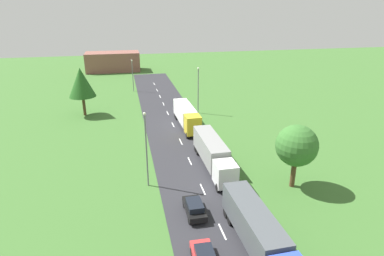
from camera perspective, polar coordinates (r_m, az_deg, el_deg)
road at (r=38.16m, az=2.12°, el=-11.21°), size 10.00×140.00×0.06m
lane_marking_centre at (r=35.47m, az=3.46°, el=-13.93°), size 0.16×121.59×0.01m
truck_lead at (r=29.50m, az=11.75°, el=-17.67°), size 2.68×12.69×3.54m
truck_second at (r=42.58m, az=3.71°, el=-4.37°), size 2.55×12.81×3.73m
truck_third at (r=56.97m, az=-0.98°, el=2.25°), size 2.71×12.10×3.55m
car_third at (r=34.11m, az=0.42°, el=-13.86°), size 1.83×4.14×1.54m
lamppost_second at (r=37.48m, az=-8.06°, el=-3.25°), size 0.36×0.36×9.24m
lamppost_third at (r=63.61m, az=1.10°, el=7.00°), size 0.36×0.36×9.15m
lamppost_fourth at (r=82.17m, az=-10.42°, el=9.36°), size 0.36×0.36×7.85m
tree_birch at (r=65.48m, az=-18.93°, el=7.58°), size 5.04×5.04×9.31m
tree_maple at (r=38.81m, az=17.95°, el=-3.00°), size 4.83×4.83×7.71m
distant_building at (r=110.43m, az=-13.76°, el=11.27°), size 16.98×8.38×6.06m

